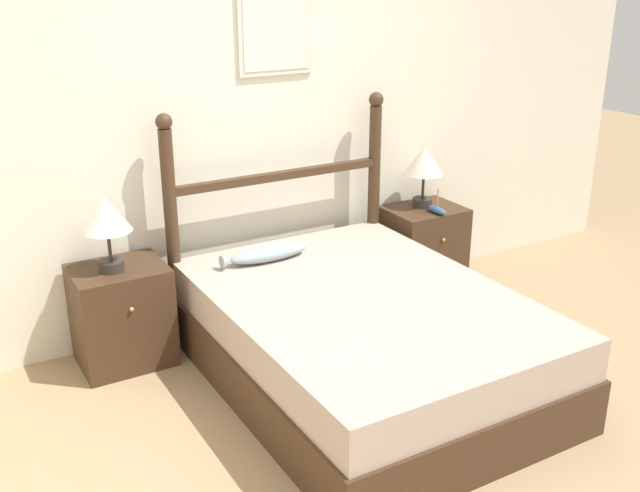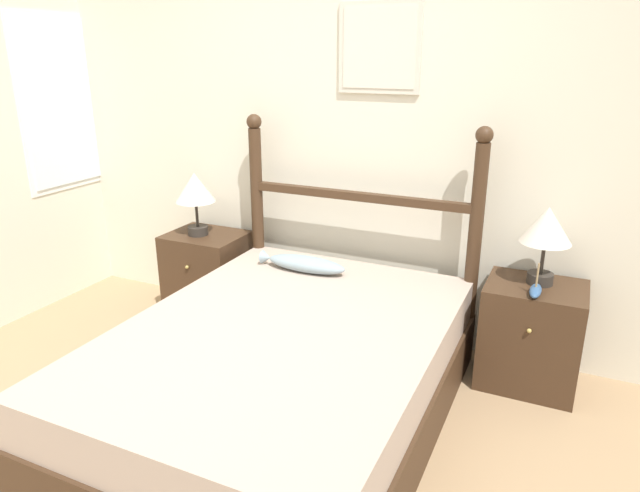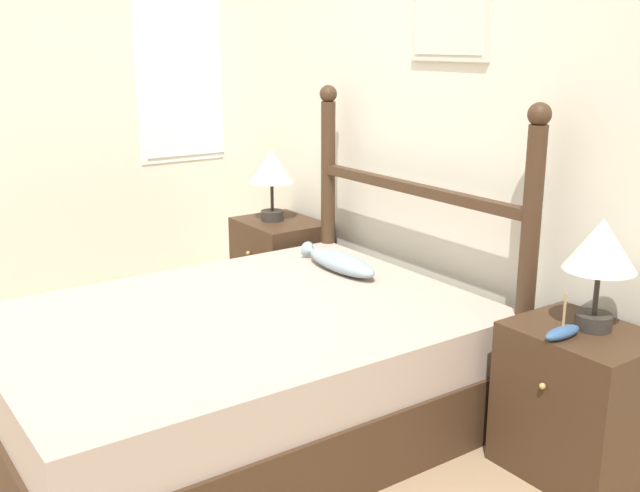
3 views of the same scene
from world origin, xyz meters
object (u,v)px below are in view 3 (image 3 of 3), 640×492
Objects in this scene: nightstand_left at (280,268)px; model_boat at (563,332)px; table_lamp_left at (272,170)px; bed at (239,370)px; fish_pillow at (340,262)px; nightstand_right at (578,402)px; table_lamp_right at (601,250)px.

nightstand_left is 3.31× the size of model_boat.
table_lamp_left reaches higher than model_boat.
model_boat is at bearing 34.88° from bed.
bed is 3.68× the size of fish_pillow.
nightstand_left is at bearing 176.43° from model_boat.
nightstand_right is (1.08, 0.88, 0.04)m from bed.
table_lamp_right is 2.39× the size of model_boat.
model_boat is at bearing -92.10° from table_lamp_right.
table_lamp_left is at bearing 177.21° from model_boat.
model_boat is at bearing -3.57° from nightstand_left.
table_lamp_left is at bearing -179.28° from nightstand_right.
fish_pillow is (-1.31, -0.17, 0.27)m from nightstand_right.
nightstand_left is at bearing 140.57° from bed.
fish_pillow is at bearing -9.47° from table_lamp_left.
table_lamp_right reaches higher than bed.
model_boat is (2.19, -0.11, -0.28)m from table_lamp_left.
fish_pillow reaches higher than nightstand_left.
nightstand_right is (2.15, 0.00, 0.00)m from nightstand_left.
fish_pillow reaches higher than bed.
bed is at bearing -139.56° from table_lamp_right.
fish_pillow is (-1.31, -0.04, -0.05)m from model_boat.
nightstand_left is 2.15m from nightstand_right.
model_boat is (-0.01, -0.17, -0.28)m from table_lamp_right.
model_boat is 1.31m from fish_pillow.
table_lamp_left is (-2.19, -0.03, 0.60)m from nightstand_right.
bed is at bearing -145.12° from model_boat.
table_lamp_right is at bearing 1.71° from table_lamp_left.
nightstand_right is 0.35m from model_boat.
bed is 11.43× the size of model_boat.
table_lamp_right reaches higher than fish_pillow.
table_lamp_left is 0.95m from fish_pillow.
table_lamp_right is at bearing 9.18° from fish_pillow.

